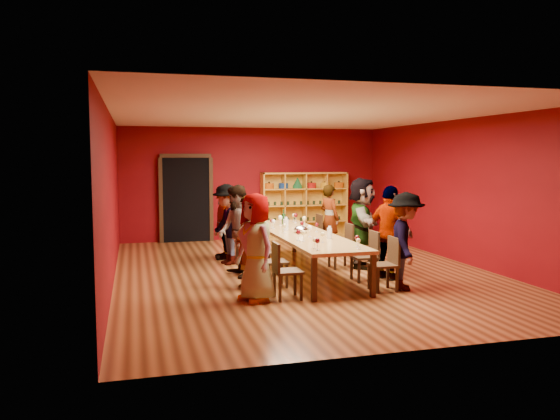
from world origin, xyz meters
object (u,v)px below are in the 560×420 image
at_px(person_left_3, 227,224).
at_px(person_left_2, 237,231).
at_px(chair_person_left_2, 258,249).
at_px(chair_person_left_3, 245,240).
at_px(chair_person_left_1, 270,258).
at_px(person_right_4, 329,218).
at_px(chair_person_left_0, 283,268).
at_px(chair_person_right_1, 368,253).
at_px(chair_person_right_2, 344,243).
at_px(chair_person_right_4, 315,231).
at_px(shelving_unit, 304,202).
at_px(person_right_2, 362,223).
at_px(tasting_table, 302,236).
at_px(person_right_1, 390,233).
at_px(person_right_0, 406,241).
at_px(person_left_1, 247,242).
at_px(chair_person_left_4, 239,236).
at_px(chair_person_right_0, 388,261).
at_px(spittoon_bowl, 301,230).
at_px(person_left_4, 224,223).
at_px(person_left_0, 256,247).
at_px(wine_bottle, 284,219).

bearing_deg(person_left_3, person_left_2, -15.23).
relative_size(chair_person_left_2, chair_person_left_3, 1.00).
distance_m(chair_person_left_1, person_right_4, 3.72).
distance_m(chair_person_left_0, chair_person_left_1, 0.82).
height_order(chair_person_right_1, chair_person_right_2, same).
xyz_separation_m(chair_person_left_2, chair_person_right_4, (1.82, 2.08, 0.00)).
bearing_deg(shelving_unit, person_right_2, -91.48).
bearing_deg(person_right_2, shelving_unit, 19.80).
distance_m(chair_person_left_0, chair_person_left_2, 1.75).
bearing_deg(person_left_2, tasting_table, 89.10).
bearing_deg(person_right_4, person_right_1, 160.04).
distance_m(shelving_unit, person_left_2, 5.22).
relative_size(chair_person_left_2, person_right_0, 0.55).
relative_size(chair_person_left_0, person_right_2, 0.49).
bearing_deg(person_left_1, chair_person_left_4, 154.31).
distance_m(chair_person_right_0, chair_person_right_2, 1.93).
distance_m(tasting_table, chair_person_left_2, 0.94).
bearing_deg(person_right_1, person_right_4, -21.32).
xyz_separation_m(chair_person_left_3, person_right_0, (2.14, -2.93, 0.32)).
distance_m(chair_person_left_0, chair_person_left_4, 3.63).
xyz_separation_m(person_right_0, chair_person_right_4, (-0.32, 3.75, -0.32)).
bearing_deg(person_left_3, person_right_0, 26.57).
bearing_deg(chair_person_left_3, shelving_unit, 54.27).
bearing_deg(tasting_table, person_left_1, -140.50).
bearing_deg(chair_person_right_2, shelving_unit, 83.40).
relative_size(person_right_4, spittoon_bowl, 5.78).
relative_size(shelving_unit, chair_person_right_0, 2.70).
bearing_deg(chair_person_left_2, person_left_3, 106.31).
height_order(shelving_unit, chair_person_right_4, shelving_unit).
bearing_deg(chair_person_left_4, chair_person_right_4, 6.39).
relative_size(person_right_1, person_right_2, 0.94).
height_order(chair_person_left_4, chair_person_right_0, same).
height_order(chair_person_left_1, chair_person_right_1, same).
bearing_deg(person_right_0, person_left_3, 64.19).
relative_size(tasting_table, chair_person_left_2, 5.06).
distance_m(chair_person_left_4, person_right_4, 2.21).
relative_size(person_left_4, chair_person_right_0, 1.75).
xyz_separation_m(person_left_0, wine_bottle, (1.37, 3.35, 0.04)).
xyz_separation_m(chair_person_right_1, person_right_2, (0.38, 1.17, 0.41)).
distance_m(person_right_1, person_right_2, 1.17).
height_order(person_right_2, wine_bottle, person_right_2).
distance_m(chair_person_right_2, person_right_2, 0.55).
distance_m(chair_person_left_4, spittoon_bowl, 1.94).
height_order(chair_person_right_2, person_right_2, person_right_2).
distance_m(person_left_2, chair_person_left_3, 1.36).
xyz_separation_m(person_left_3, person_right_2, (2.57, -1.00, 0.07)).
bearing_deg(chair_person_right_1, chair_person_right_4, 90.00).
distance_m(person_left_2, wine_bottle, 2.08).
relative_size(shelving_unit, person_right_4, 1.52).
distance_m(chair_person_right_1, chair_person_right_4, 2.99).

